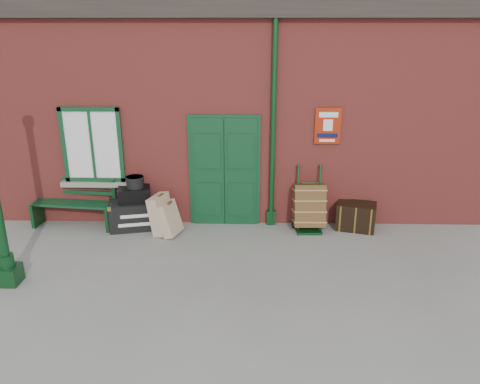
{
  "coord_description": "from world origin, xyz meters",
  "views": [
    {
      "loc": [
        0.22,
        -7.44,
        3.89
      ],
      "look_at": [
        0.03,
        0.6,
        1.0
      ],
      "focal_mm": 35.0,
      "sensor_mm": 36.0,
      "label": 1
    }
  ],
  "objects_px": {
    "houdini_trunk": "(138,214)",
    "porter_trolley": "(309,206)",
    "bench": "(75,201)",
    "dark_trunk": "(356,216)"
  },
  "relations": [
    {
      "from": "houdini_trunk",
      "to": "bench",
      "type": "bearing_deg",
      "value": 163.99
    },
    {
      "from": "bench",
      "to": "porter_trolley",
      "type": "xyz_separation_m",
      "value": [
        4.73,
        -0.1,
        -0.02
      ]
    },
    {
      "from": "bench",
      "to": "houdini_trunk",
      "type": "xyz_separation_m",
      "value": [
        1.3,
        -0.08,
        -0.23
      ]
    },
    {
      "from": "bench",
      "to": "houdini_trunk",
      "type": "distance_m",
      "value": 1.32
    },
    {
      "from": "porter_trolley",
      "to": "dark_trunk",
      "type": "bearing_deg",
      "value": 0.07
    },
    {
      "from": "houdini_trunk",
      "to": "porter_trolley",
      "type": "relative_size",
      "value": 0.9
    },
    {
      "from": "bench",
      "to": "porter_trolley",
      "type": "distance_m",
      "value": 4.73
    },
    {
      "from": "houdini_trunk",
      "to": "dark_trunk",
      "type": "distance_m",
      "value": 4.38
    },
    {
      "from": "bench",
      "to": "houdini_trunk",
      "type": "bearing_deg",
      "value": 2.78
    },
    {
      "from": "bench",
      "to": "houdini_trunk",
      "type": "height_order",
      "value": "bench"
    }
  ]
}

